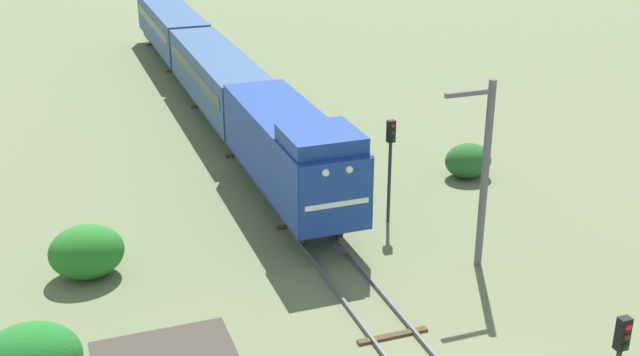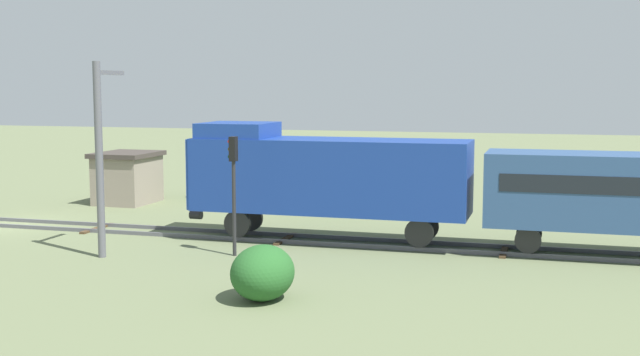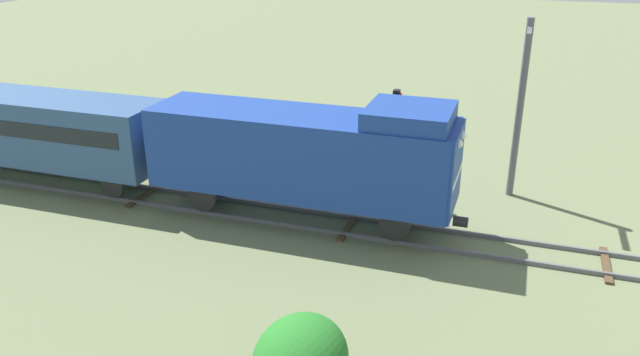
% 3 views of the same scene
% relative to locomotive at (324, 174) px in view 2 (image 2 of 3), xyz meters
% --- Properties ---
extents(ground_plane, '(156.73, 156.73, 0.00)m').
position_rel_locomotive_xyz_m(ground_plane, '(0.00, -14.71, -2.77)').
color(ground_plane, '#66704C').
extents(railway_track, '(2.40, 104.49, 0.16)m').
position_rel_locomotive_xyz_m(railway_track, '(0.00, -14.71, -2.70)').
color(railway_track, '#595960').
rests_on(railway_track, ground).
extents(locomotive, '(2.90, 11.60, 4.60)m').
position_rel_locomotive_xyz_m(locomotive, '(0.00, 0.00, 0.00)').
color(locomotive, navy).
rests_on(locomotive, railway_track).
extents(traffic_signal_mid, '(0.32, 0.34, 4.41)m').
position_rel_locomotive_xyz_m(traffic_signal_mid, '(3.40, -2.50, 0.28)').
color(traffic_signal_mid, '#262628').
rests_on(traffic_signal_mid, ground).
extents(catenary_mast, '(1.94, 0.28, 7.13)m').
position_rel_locomotive_xyz_m(catenary_mast, '(4.93, -7.06, 1.03)').
color(catenary_mast, '#595960').
rests_on(catenary_mast, ground).
extents(relay_hut, '(3.50, 2.90, 2.74)m').
position_rel_locomotive_xyz_m(relay_hut, '(-7.50, -13.09, -1.38)').
color(relay_hut, gray).
rests_on(relay_hut, ground).
extents(bush_near, '(2.68, 2.20, 1.95)m').
position_rel_locomotive_xyz_m(bush_near, '(-8.73, -2.99, -1.80)').
color(bush_near, '#257126').
rests_on(bush_near, ground).
extents(bush_mid, '(2.25, 1.84, 1.63)m').
position_rel_locomotive_xyz_m(bush_mid, '(8.93, 0.65, -1.96)').
color(bush_mid, '#255B26').
rests_on(bush_mid, ground).
extents(bush_far, '(2.90, 2.37, 2.11)m').
position_rel_locomotive_xyz_m(bush_far, '(-10.80, -9.36, -1.72)').
color(bush_far, '#206D26').
rests_on(bush_far, ground).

